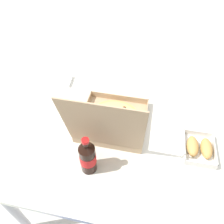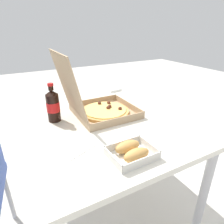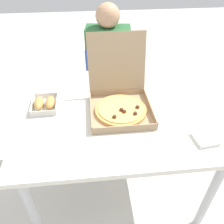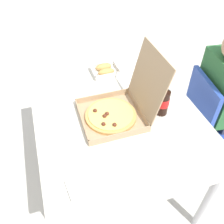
# 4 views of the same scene
# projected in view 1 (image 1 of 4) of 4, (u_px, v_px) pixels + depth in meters

# --- Properties ---
(ground_plane) EXTENTS (10.00, 10.00, 0.00)m
(ground_plane) POSITION_uv_depth(u_px,v_px,m) (114.00, 186.00, 1.71)
(ground_plane) COLOR beige
(dining_table) EXTENTS (1.15, 0.97, 0.72)m
(dining_table) POSITION_uv_depth(u_px,v_px,m) (115.00, 137.00, 1.24)
(dining_table) COLOR silver
(dining_table) RESTS_ON ground_plane
(pizza_box_open) EXTENTS (0.35, 0.44, 0.39)m
(pizza_box_open) POSITION_uv_depth(u_px,v_px,m) (112.00, 121.00, 1.15)
(pizza_box_open) COLOR tan
(pizza_box_open) RESTS_ON dining_table
(bread_side_box) EXTENTS (0.15, 0.19, 0.06)m
(bread_side_box) POSITION_uv_depth(u_px,v_px,m) (199.00, 148.00, 1.07)
(bread_side_box) COLOR white
(bread_side_box) RESTS_ON dining_table
(cola_bottle) EXTENTS (0.07, 0.07, 0.22)m
(cola_bottle) POSITION_uv_depth(u_px,v_px,m) (88.00, 157.00, 0.96)
(cola_bottle) COLOR black
(cola_bottle) RESTS_ON dining_table
(paper_menu) EXTENTS (0.25, 0.22, 0.00)m
(paper_menu) POSITION_uv_depth(u_px,v_px,m) (150.00, 182.00, 0.98)
(paper_menu) COLOR white
(paper_menu) RESTS_ON dining_table
(napkin_pile) EXTENTS (0.12, 0.12, 0.02)m
(napkin_pile) POSITION_uv_depth(u_px,v_px,m) (63.00, 81.00, 1.45)
(napkin_pile) COLOR white
(napkin_pile) RESTS_ON dining_table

